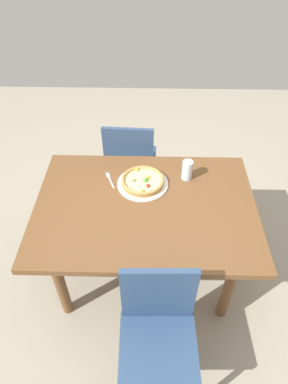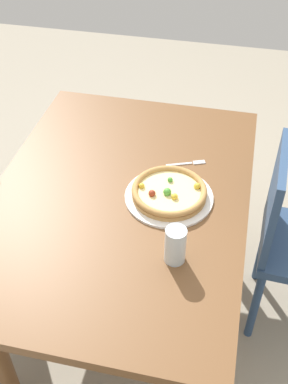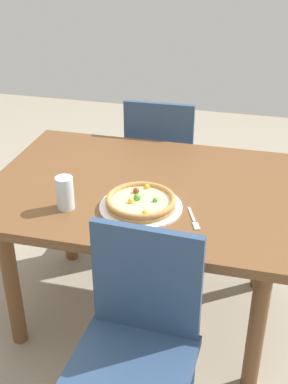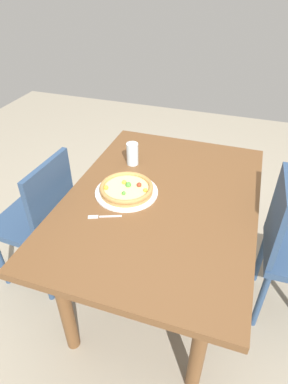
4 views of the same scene
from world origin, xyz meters
name	(u,v)px [view 2 (image 2 of 4)]	position (x,y,z in m)	size (l,w,h in m)	color
ground_plane	(124,304)	(0.00, 0.00, 0.00)	(6.00, 6.00, 0.00)	#9E937F
dining_table	(120,211)	(0.00, 0.00, 0.63)	(1.38, 0.98, 0.72)	brown
plate	(169,197)	(-0.02, 0.19, 0.73)	(0.34, 0.34, 0.01)	white
pizza	(169,192)	(-0.02, 0.19, 0.75)	(0.29, 0.29, 0.05)	#B78447
fork	(189,163)	(-0.25, 0.23, 0.73)	(0.08, 0.16, 0.00)	silver
drinking_glass	(175,245)	(0.27, 0.26, 0.79)	(0.07, 0.07, 0.14)	silver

